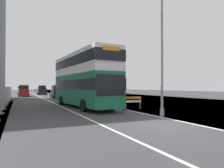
{
  "coord_description": "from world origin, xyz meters",
  "views": [
    {
      "loc": [
        -6.6,
        -8.53,
        1.96
      ],
      "look_at": [
        0.46,
        6.84,
        2.2
      ],
      "focal_mm": 32.86,
      "sensor_mm": 36.0,
      "label": 1
    }
  ],
  "objects_px": {
    "lamppost_foreground": "(162,51)",
    "car_far_side": "(21,90)",
    "roadworks_barrier": "(132,101)",
    "car_receding_far": "(42,90)",
    "car_oncoming_near": "(57,92)",
    "car_receding_mid": "(24,91)",
    "double_decker_bus": "(83,79)"
  },
  "relations": [
    {
      "from": "double_decker_bus",
      "to": "car_far_side",
      "type": "bearing_deg",
      "value": 96.84
    },
    {
      "from": "car_oncoming_near",
      "to": "car_receding_far",
      "type": "distance_m",
      "value": 17.25
    },
    {
      "from": "lamppost_foreground",
      "to": "car_receding_far",
      "type": "distance_m",
      "value": 42.85
    },
    {
      "from": "double_decker_bus",
      "to": "roadworks_barrier",
      "type": "bearing_deg",
      "value": -46.2
    },
    {
      "from": "roadworks_barrier",
      "to": "car_receding_mid",
      "type": "distance_m",
      "value": 30.52
    },
    {
      "from": "lamppost_foreground",
      "to": "roadworks_barrier",
      "type": "bearing_deg",
      "value": 86.05
    },
    {
      "from": "double_decker_bus",
      "to": "car_oncoming_near",
      "type": "height_order",
      "value": "double_decker_bus"
    },
    {
      "from": "double_decker_bus",
      "to": "car_receding_mid",
      "type": "distance_m",
      "value": 26.33
    },
    {
      "from": "lamppost_foreground",
      "to": "car_far_side",
      "type": "relative_size",
      "value": 2.23
    },
    {
      "from": "double_decker_bus",
      "to": "roadworks_barrier",
      "type": "distance_m",
      "value": 5.34
    },
    {
      "from": "roadworks_barrier",
      "to": "car_receding_far",
      "type": "xyz_separation_m",
      "value": [
        -3.69,
        38.14,
        0.38
      ]
    },
    {
      "from": "car_receding_far",
      "to": "car_oncoming_near",
      "type": "bearing_deg",
      "value": -87.21
    },
    {
      "from": "car_oncoming_near",
      "to": "lamppost_foreground",
      "type": "bearing_deg",
      "value": -84.27
    },
    {
      "from": "double_decker_bus",
      "to": "car_far_side",
      "type": "xyz_separation_m",
      "value": [
        -4.88,
        40.65,
        -1.68
      ]
    },
    {
      "from": "car_oncoming_near",
      "to": "double_decker_bus",
      "type": "bearing_deg",
      "value": -91.89
    },
    {
      "from": "double_decker_bus",
      "to": "car_oncoming_near",
      "type": "xyz_separation_m",
      "value": [
        0.57,
        17.34,
        -1.67
      ]
    },
    {
      "from": "lamppost_foreground",
      "to": "roadworks_barrier",
      "type": "height_order",
      "value": "lamppost_foreground"
    },
    {
      "from": "double_decker_bus",
      "to": "car_receding_far",
      "type": "xyz_separation_m",
      "value": [
        -0.27,
        34.58,
        -1.63
      ]
    },
    {
      "from": "double_decker_bus",
      "to": "lamppost_foreground",
      "type": "distance_m",
      "value": 8.76
    },
    {
      "from": "roadworks_barrier",
      "to": "car_far_side",
      "type": "distance_m",
      "value": 45.0
    },
    {
      "from": "car_oncoming_near",
      "to": "car_receding_mid",
      "type": "xyz_separation_m",
      "value": [
        -5.2,
        8.53,
        0.04
      ]
    },
    {
      "from": "car_receding_mid",
      "to": "car_far_side",
      "type": "relative_size",
      "value": 0.93
    },
    {
      "from": "lamppost_foreground",
      "to": "car_receding_far",
      "type": "relative_size",
      "value": 2.29
    },
    {
      "from": "roadworks_barrier",
      "to": "car_far_side",
      "type": "xyz_separation_m",
      "value": [
        -8.3,
        44.22,
        0.33
      ]
    },
    {
      "from": "roadworks_barrier",
      "to": "car_receding_far",
      "type": "bearing_deg",
      "value": 95.53
    },
    {
      "from": "lamppost_foreground",
      "to": "car_receding_far",
      "type": "xyz_separation_m",
      "value": [
        -3.39,
        42.58,
        -3.33
      ]
    },
    {
      "from": "car_receding_mid",
      "to": "car_receding_far",
      "type": "distance_m",
      "value": 9.74
    },
    {
      "from": "roadworks_barrier",
      "to": "car_receding_far",
      "type": "distance_m",
      "value": 38.32
    },
    {
      "from": "double_decker_bus",
      "to": "car_receding_mid",
      "type": "bearing_deg",
      "value": 100.15
    },
    {
      "from": "double_decker_bus",
      "to": "lamppost_foreground",
      "type": "relative_size",
      "value": 1.26
    },
    {
      "from": "car_receding_far",
      "to": "car_far_side",
      "type": "bearing_deg",
      "value": 127.17
    },
    {
      "from": "car_oncoming_near",
      "to": "car_receding_mid",
      "type": "relative_size",
      "value": 1.06
    }
  ]
}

